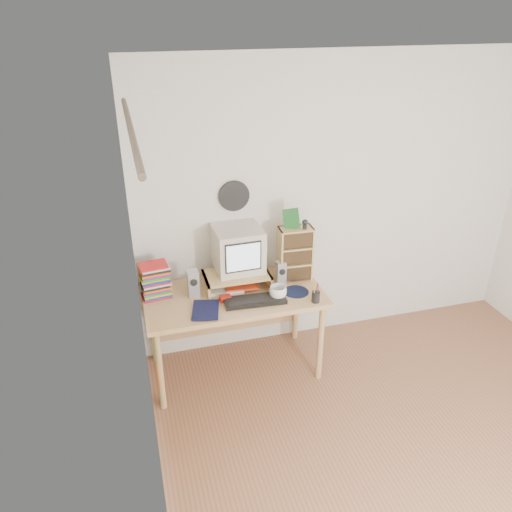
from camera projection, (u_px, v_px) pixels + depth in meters
floor at (434, 472)px, 3.33m from camera, size 3.50×3.50×0.00m
back_wall at (340, 205)px, 4.26m from camera, size 3.50×0.00×3.50m
left_wall at (150, 372)px, 2.34m from camera, size 0.00×3.50×3.50m
curtain at (152, 330)px, 2.81m from camera, size 0.00×2.20×2.20m
wall_disc at (234, 196)px, 3.94m from camera, size 0.25×0.02×0.25m
desk at (232, 304)px, 4.04m from camera, size 1.40×0.70×0.75m
monitor_riser at (237, 276)px, 3.98m from camera, size 0.52×0.30×0.12m
crt_monitor at (239, 251)px, 3.94m from camera, size 0.38×0.38×0.35m
speaker_left at (193, 283)px, 3.84m from camera, size 0.09×0.09×0.22m
speaker_right at (281, 273)px, 4.02m from camera, size 0.08×0.08×0.20m
keyboard at (255, 301)px, 3.80m from camera, size 0.48×0.19×0.03m
dvd_stack at (155, 280)px, 3.82m from camera, size 0.23×0.17×0.30m
cd_rack at (295, 254)px, 4.04m from camera, size 0.28×0.16×0.46m
mug at (278, 293)px, 3.84m from camera, size 0.16×0.16×0.11m
diary at (192, 309)px, 3.68m from camera, size 0.27×0.23×0.05m
mousepad at (296, 292)px, 3.94m from camera, size 0.25×0.25×0.00m
pen_cup at (316, 295)px, 3.79m from camera, size 0.07×0.07×0.13m
papers at (231, 286)px, 3.99m from camera, size 0.31×0.24×0.04m
red_box at (225, 298)px, 3.82m from camera, size 0.09×0.06×0.04m
game_box at (291, 219)px, 3.90m from camera, size 0.13×0.06×0.16m
webcam at (305, 224)px, 3.90m from camera, size 0.05×0.05×0.08m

